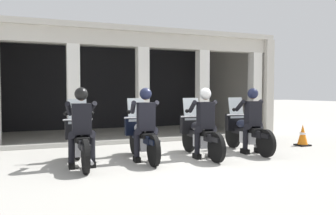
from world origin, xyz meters
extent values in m
plane|color=#A8A59E|center=(0.00, 3.00, 0.00)|extent=(80.00, 80.00, 0.00)
cube|color=black|center=(0.20, 6.91, 1.65)|extent=(9.25, 0.24, 3.29)
cube|color=#BCB7AD|center=(0.20, 3.00, 3.07)|extent=(9.25, 0.36, 0.44)
cube|color=#BCB7AD|center=(0.20, 4.88, 3.37)|extent=(9.25, 4.46, 0.16)
cube|color=#BCB7AD|center=(4.73, 4.88, 1.65)|extent=(0.30, 4.46, 3.29)
cube|color=silver|center=(-1.86, 3.00, 1.43)|extent=(0.35, 0.36, 2.85)
cube|color=silver|center=(0.20, 3.00, 1.43)|extent=(0.35, 0.36, 2.85)
cube|color=silver|center=(2.27, 3.00, 1.43)|extent=(0.35, 0.36, 2.85)
cube|color=silver|center=(4.33, 3.00, 1.43)|extent=(0.35, 0.36, 2.85)
cube|color=#B7B5AD|center=(0.20, 2.50, 0.06)|extent=(8.85, 0.24, 0.12)
cylinder|color=black|center=(-2.03, 0.61, 0.32)|extent=(0.09, 0.64, 0.64)
cylinder|color=black|center=(-2.03, -0.79, 0.32)|extent=(0.09, 0.64, 0.64)
cube|color=black|center=(-2.03, 0.61, 0.53)|extent=(0.14, 0.44, 0.08)
cube|color=silver|center=(-2.03, -0.14, 0.37)|extent=(0.28, 0.44, 0.28)
cube|color=black|center=(-2.03, -0.09, 0.50)|extent=(0.18, 1.24, 0.16)
ellipsoid|color=#1E2338|center=(-2.03, 0.13, 0.68)|extent=(0.26, 0.48, 0.22)
cube|color=black|center=(-2.03, -0.27, 0.57)|extent=(0.24, 0.52, 0.10)
cube|color=black|center=(-2.03, -0.73, 0.50)|extent=(0.16, 0.48, 0.10)
cylinder|color=silver|center=(-2.03, 0.55, 0.56)|extent=(0.05, 0.24, 0.53)
cube|color=black|center=(-2.03, 0.49, 0.70)|extent=(0.52, 0.16, 0.44)
sphere|color=silver|center=(-2.03, 0.59, 0.72)|extent=(0.18, 0.18, 0.18)
cube|color=silver|center=(-2.03, 0.47, 1.07)|extent=(0.40, 0.14, 0.54)
cylinder|color=silver|center=(-2.03, 0.39, 0.90)|extent=(0.62, 0.04, 0.04)
cylinder|color=silver|center=(-1.91, -0.49, 0.18)|extent=(0.07, 0.55, 0.07)
cube|color=black|center=(-2.03, -0.29, 0.97)|extent=(0.36, 0.22, 0.60)
cube|color=black|center=(-2.03, -0.17, 0.99)|extent=(0.05, 0.02, 0.32)
sphere|color=#936B51|center=(-2.03, -0.27, 1.43)|extent=(0.21, 0.21, 0.21)
sphere|color=black|center=(-2.03, -0.27, 1.46)|extent=(0.26, 0.26, 0.26)
cylinder|color=black|center=(-1.89, -0.27, 0.66)|extent=(0.26, 0.29, 0.17)
cylinder|color=black|center=(-1.83, -0.27, 0.39)|extent=(0.12, 0.12, 0.53)
cube|color=black|center=(-1.83, -0.26, 0.06)|extent=(0.11, 0.26, 0.12)
cylinder|color=black|center=(-2.17, -0.27, 0.66)|extent=(0.26, 0.29, 0.17)
cylinder|color=black|center=(-2.23, -0.27, 0.39)|extent=(0.12, 0.12, 0.53)
cube|color=black|center=(-2.23, -0.26, 0.06)|extent=(0.11, 0.26, 0.12)
cylinder|color=black|center=(-1.81, -0.06, 1.16)|extent=(0.19, 0.48, 0.31)
sphere|color=black|center=(-1.77, 0.15, 1.05)|extent=(0.09, 0.09, 0.09)
cylinder|color=black|center=(-2.25, -0.06, 1.16)|extent=(0.19, 0.48, 0.31)
sphere|color=black|center=(-2.29, 0.15, 1.05)|extent=(0.09, 0.09, 0.09)
cylinder|color=black|center=(-0.68, 0.73, 0.32)|extent=(0.09, 0.64, 0.64)
cylinder|color=black|center=(-0.68, -0.67, 0.32)|extent=(0.09, 0.64, 0.64)
cube|color=black|center=(-0.68, 0.73, 0.53)|extent=(0.14, 0.44, 0.08)
cube|color=silver|center=(-0.68, -0.02, 0.37)|extent=(0.28, 0.44, 0.28)
cube|color=black|center=(-0.68, 0.03, 0.50)|extent=(0.18, 1.24, 0.16)
ellipsoid|color=#B2B2B7|center=(-0.68, 0.25, 0.68)|extent=(0.26, 0.48, 0.22)
cube|color=black|center=(-0.68, -0.15, 0.57)|extent=(0.24, 0.52, 0.10)
cube|color=black|center=(-0.68, -0.61, 0.50)|extent=(0.16, 0.48, 0.10)
cylinder|color=silver|center=(-0.68, 0.67, 0.56)|extent=(0.05, 0.24, 0.53)
cube|color=black|center=(-0.68, 0.61, 0.70)|extent=(0.52, 0.16, 0.44)
sphere|color=silver|center=(-0.68, 0.71, 0.72)|extent=(0.18, 0.18, 0.18)
cube|color=silver|center=(-0.68, 0.59, 1.07)|extent=(0.40, 0.14, 0.54)
cylinder|color=silver|center=(-0.68, 0.51, 0.90)|extent=(0.62, 0.04, 0.04)
cylinder|color=silver|center=(-0.56, -0.37, 0.18)|extent=(0.07, 0.55, 0.07)
cube|color=black|center=(-0.68, -0.17, 0.97)|extent=(0.36, 0.22, 0.60)
cube|color=#14193F|center=(-0.68, -0.05, 0.99)|extent=(0.05, 0.02, 0.32)
sphere|color=tan|center=(-0.68, -0.15, 1.43)|extent=(0.21, 0.21, 0.21)
sphere|color=#191E38|center=(-0.68, -0.15, 1.46)|extent=(0.26, 0.26, 0.26)
cylinder|color=black|center=(-0.54, -0.15, 0.66)|extent=(0.26, 0.29, 0.17)
cylinder|color=black|center=(-0.48, -0.15, 0.39)|extent=(0.12, 0.12, 0.53)
cube|color=black|center=(-0.48, -0.14, 0.06)|extent=(0.11, 0.26, 0.12)
cylinder|color=black|center=(-0.82, -0.15, 0.66)|extent=(0.26, 0.29, 0.17)
cylinder|color=black|center=(-0.88, -0.15, 0.39)|extent=(0.12, 0.12, 0.53)
cube|color=black|center=(-0.88, -0.14, 0.06)|extent=(0.11, 0.26, 0.12)
cylinder|color=black|center=(-0.46, 0.06, 1.16)|extent=(0.19, 0.48, 0.31)
sphere|color=black|center=(-0.42, 0.27, 1.05)|extent=(0.09, 0.09, 0.09)
cylinder|color=black|center=(-0.90, 0.06, 1.16)|extent=(0.19, 0.48, 0.31)
sphere|color=black|center=(-0.94, 0.27, 1.05)|extent=(0.09, 0.09, 0.09)
cylinder|color=black|center=(0.68, 0.59, 0.32)|extent=(0.09, 0.64, 0.64)
cylinder|color=black|center=(0.68, -0.81, 0.32)|extent=(0.09, 0.64, 0.64)
cube|color=black|center=(0.68, 0.59, 0.53)|extent=(0.14, 0.44, 0.08)
cube|color=silver|center=(0.68, -0.16, 0.37)|extent=(0.28, 0.44, 0.28)
cube|color=black|center=(0.68, -0.11, 0.50)|extent=(0.18, 1.24, 0.16)
ellipsoid|color=black|center=(0.68, 0.11, 0.68)|extent=(0.26, 0.48, 0.22)
cube|color=black|center=(0.68, -0.29, 0.57)|extent=(0.24, 0.52, 0.10)
cube|color=black|center=(0.68, -0.75, 0.50)|extent=(0.16, 0.48, 0.10)
cylinder|color=silver|center=(0.68, 0.53, 0.56)|extent=(0.05, 0.24, 0.53)
cube|color=black|center=(0.68, 0.47, 0.70)|extent=(0.52, 0.16, 0.44)
sphere|color=silver|center=(0.68, 0.57, 0.72)|extent=(0.18, 0.18, 0.18)
cube|color=silver|center=(0.68, 0.45, 1.07)|extent=(0.40, 0.14, 0.54)
cylinder|color=silver|center=(0.68, 0.37, 0.90)|extent=(0.62, 0.04, 0.04)
cylinder|color=silver|center=(0.80, -0.51, 0.18)|extent=(0.07, 0.55, 0.07)
cube|color=black|center=(0.68, -0.31, 0.97)|extent=(0.36, 0.22, 0.60)
cube|color=black|center=(0.68, -0.19, 0.99)|extent=(0.05, 0.02, 0.32)
sphere|color=tan|center=(0.68, -0.29, 1.43)|extent=(0.21, 0.21, 0.21)
sphere|color=silver|center=(0.68, -0.29, 1.46)|extent=(0.26, 0.26, 0.26)
cylinder|color=black|center=(0.82, -0.29, 0.66)|extent=(0.26, 0.29, 0.17)
cylinder|color=black|center=(0.88, -0.29, 0.39)|extent=(0.12, 0.12, 0.53)
cube|color=black|center=(0.88, -0.28, 0.06)|extent=(0.11, 0.26, 0.12)
cylinder|color=black|center=(0.54, -0.29, 0.66)|extent=(0.26, 0.29, 0.17)
cylinder|color=black|center=(0.48, -0.29, 0.39)|extent=(0.12, 0.12, 0.53)
cube|color=black|center=(0.48, -0.28, 0.06)|extent=(0.11, 0.26, 0.12)
cylinder|color=black|center=(0.90, -0.08, 1.16)|extent=(0.19, 0.48, 0.31)
sphere|color=black|center=(0.94, 0.13, 1.05)|extent=(0.09, 0.09, 0.09)
cylinder|color=black|center=(0.46, -0.08, 1.16)|extent=(0.19, 0.48, 0.31)
sphere|color=black|center=(0.42, 0.13, 1.05)|extent=(0.09, 0.09, 0.09)
cylinder|color=black|center=(2.03, 0.72, 0.32)|extent=(0.09, 0.64, 0.64)
cylinder|color=black|center=(2.03, -0.68, 0.32)|extent=(0.09, 0.64, 0.64)
cube|color=black|center=(2.03, 0.72, 0.53)|extent=(0.14, 0.44, 0.08)
cube|color=silver|center=(2.03, -0.03, 0.37)|extent=(0.28, 0.44, 0.28)
cube|color=black|center=(2.03, 0.02, 0.50)|extent=(0.18, 1.24, 0.16)
ellipsoid|color=#1E2338|center=(2.03, 0.24, 0.68)|extent=(0.26, 0.48, 0.22)
cube|color=black|center=(2.03, -0.16, 0.57)|extent=(0.24, 0.52, 0.10)
cube|color=black|center=(2.03, -0.62, 0.50)|extent=(0.16, 0.48, 0.10)
cylinder|color=silver|center=(2.03, 0.66, 0.56)|extent=(0.05, 0.24, 0.53)
cube|color=black|center=(2.03, 0.60, 0.70)|extent=(0.52, 0.16, 0.44)
sphere|color=silver|center=(2.03, 0.70, 0.72)|extent=(0.18, 0.18, 0.18)
cube|color=silver|center=(2.03, 0.58, 1.07)|extent=(0.40, 0.14, 0.54)
cylinder|color=silver|center=(2.03, 0.50, 0.90)|extent=(0.62, 0.04, 0.04)
cylinder|color=silver|center=(2.15, -0.38, 0.18)|extent=(0.07, 0.55, 0.07)
cube|color=black|center=(2.03, -0.18, 0.97)|extent=(0.36, 0.22, 0.60)
cube|color=#14193F|center=(2.03, -0.06, 0.99)|extent=(0.05, 0.02, 0.32)
sphere|color=#936B51|center=(2.03, -0.16, 1.43)|extent=(0.21, 0.21, 0.21)
sphere|color=#191E38|center=(2.03, -0.16, 1.46)|extent=(0.26, 0.26, 0.26)
cylinder|color=black|center=(2.17, -0.16, 0.66)|extent=(0.26, 0.29, 0.17)
cylinder|color=black|center=(2.23, -0.16, 0.39)|extent=(0.12, 0.12, 0.53)
cube|color=black|center=(2.23, -0.15, 0.06)|extent=(0.11, 0.26, 0.12)
cylinder|color=black|center=(1.89, -0.16, 0.66)|extent=(0.26, 0.29, 0.17)
cylinder|color=black|center=(1.83, -0.16, 0.39)|extent=(0.12, 0.12, 0.53)
cube|color=black|center=(1.83, -0.15, 0.06)|extent=(0.11, 0.26, 0.12)
cylinder|color=black|center=(2.25, 0.05, 1.16)|extent=(0.19, 0.48, 0.31)
sphere|color=black|center=(2.29, 0.26, 1.05)|extent=(0.09, 0.09, 0.09)
cylinder|color=black|center=(1.81, 0.05, 1.16)|extent=(0.19, 0.48, 0.31)
sphere|color=black|center=(1.77, 0.26, 1.05)|extent=(0.09, 0.09, 0.09)
cube|color=black|center=(4.02, 0.32, 0.02)|extent=(0.34, 0.34, 0.04)
cone|color=orange|center=(4.02, 0.32, 0.32)|extent=(0.28, 0.28, 0.55)
cylinder|color=white|center=(4.02, 0.32, 0.34)|extent=(0.17, 0.17, 0.06)
camera|label=1|loc=(-2.84, -7.05, 1.50)|focal=36.30mm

